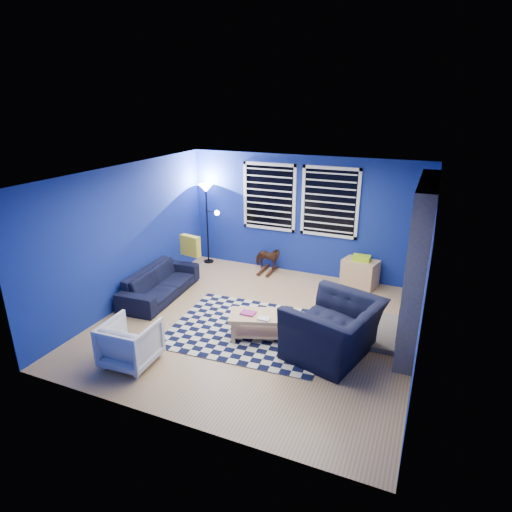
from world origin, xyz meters
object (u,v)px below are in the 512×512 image
Objects in this scene: tv at (429,229)px; armchair_big at (333,329)px; floor_lamp at (207,199)px; armchair_bent at (130,343)px; rocking_horse at (268,258)px; coffee_table at (258,321)px; cabinet at (360,273)px; sofa at (160,283)px.

tv is 0.77× the size of armchair_big.
tv is 0.56× the size of floor_lamp.
armchair_bent is (-3.64, -3.71, -1.07)m from tv.
rocking_horse is 0.60× the size of coffee_table.
floor_lamp is at bearing -111.75° from armchair_big.
armchair_big is at bearing -74.24° from cabinet.
armchair_big is (3.47, -0.68, 0.15)m from sofa.
tv is 0.53× the size of sofa.
armchair_bent reaches higher than rocking_horse.
armchair_big is 1.73× the size of cabinet.
sofa is at bearing -85.85° from armchair_big.
floor_lamp is at bearing -165.90° from cabinet.
cabinet reaches higher than coffee_table.
cabinet is at bearing 167.75° from tv.
armchair_big is 2.65m from cabinet.
sofa reaches higher than coffee_table.
tv reaches higher than cabinet.
tv is 1.34× the size of cabinet.
coffee_table is at bearing -98.65° from cabinet.
tv reaches higher than coffee_table.
tv is at bearing 46.69° from coffee_table.
cabinet is (1.11, 2.64, -0.02)m from coffee_table.
sofa is 2.61× the size of armchair_bent.
sofa is at bearing 142.48° from rocking_horse.
coffee_table is 0.54× the size of floor_lamp.
coffee_table is 1.31× the size of cabinet.
sofa is 2.39m from coffee_table.
floor_lamp is (-3.42, -0.00, 1.19)m from cabinet.
rocking_horse is 1.86m from floor_lamp.
sofa is 2.30m from floor_lamp.
armchair_bent is at bearing -76.77° from floor_lamp.
armchair_big is (-1.07, -2.39, -0.98)m from tv.
tv is 3.47m from coffee_table.
armchair_bent is at bearing -134.45° from tv.
cabinet is (1.97, 0.04, -0.03)m from rocking_horse.
sofa is at bearing 163.37° from coffee_table.
armchair_big is at bearing -114.16° from tv.
armchair_bent is 1.91m from coffee_table.
rocking_horse is (1.43, 1.92, 0.05)m from sofa.
sofa is at bearing -68.36° from armchair_bent.
cabinet reaches higher than sofa.
floor_lamp reaches higher than tv.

